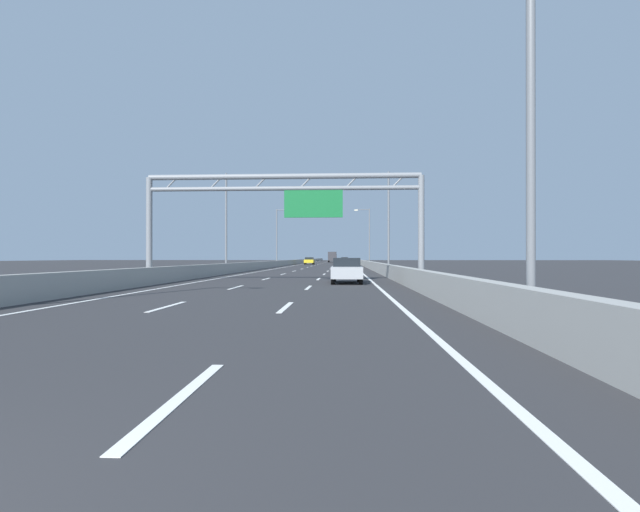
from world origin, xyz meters
TOP-DOWN VIEW (x-y plane):
  - ground_plane at (0.00, 100.00)m, footprint 260.00×260.00m
  - lane_dash_left_1 at (-1.80, 12.50)m, footprint 0.16×3.00m
  - lane_dash_left_2 at (-1.80, 21.50)m, footprint 0.16×3.00m
  - lane_dash_left_3 at (-1.80, 30.50)m, footprint 0.16×3.00m
  - lane_dash_left_4 at (-1.80, 39.50)m, footprint 0.16×3.00m
  - lane_dash_left_5 at (-1.80, 48.50)m, footprint 0.16×3.00m
  - lane_dash_left_6 at (-1.80, 57.50)m, footprint 0.16×3.00m
  - lane_dash_left_7 at (-1.80, 66.50)m, footprint 0.16×3.00m
  - lane_dash_left_8 at (-1.80, 75.50)m, footprint 0.16×3.00m
  - lane_dash_left_9 at (-1.80, 84.50)m, footprint 0.16×3.00m
  - lane_dash_left_10 at (-1.80, 93.50)m, footprint 0.16×3.00m
  - lane_dash_left_11 at (-1.80, 102.50)m, footprint 0.16×3.00m
  - lane_dash_left_12 at (-1.80, 111.50)m, footprint 0.16×3.00m
  - lane_dash_left_13 at (-1.80, 120.50)m, footprint 0.16×3.00m
  - lane_dash_left_14 at (-1.80, 129.50)m, footprint 0.16×3.00m
  - lane_dash_left_15 at (-1.80, 138.50)m, footprint 0.16×3.00m
  - lane_dash_left_16 at (-1.80, 147.50)m, footprint 0.16×3.00m
  - lane_dash_left_17 at (-1.80, 156.50)m, footprint 0.16×3.00m
  - lane_dash_right_0 at (1.80, 3.50)m, footprint 0.16×3.00m
  - lane_dash_right_1 at (1.80, 12.50)m, footprint 0.16×3.00m
  - lane_dash_right_2 at (1.80, 21.50)m, footprint 0.16×3.00m
  - lane_dash_right_3 at (1.80, 30.50)m, footprint 0.16×3.00m
  - lane_dash_right_4 at (1.80, 39.50)m, footprint 0.16×3.00m
  - lane_dash_right_5 at (1.80, 48.50)m, footprint 0.16×3.00m
  - lane_dash_right_6 at (1.80, 57.50)m, footprint 0.16×3.00m
  - lane_dash_right_7 at (1.80, 66.50)m, footprint 0.16×3.00m
  - lane_dash_right_8 at (1.80, 75.50)m, footprint 0.16×3.00m
  - lane_dash_right_9 at (1.80, 84.50)m, footprint 0.16×3.00m
  - lane_dash_right_10 at (1.80, 93.50)m, footprint 0.16×3.00m
  - lane_dash_right_11 at (1.80, 102.50)m, footprint 0.16×3.00m
  - lane_dash_right_12 at (1.80, 111.50)m, footprint 0.16×3.00m
  - lane_dash_right_13 at (1.80, 120.50)m, footprint 0.16×3.00m
  - lane_dash_right_14 at (1.80, 129.50)m, footprint 0.16×3.00m
  - lane_dash_right_15 at (1.80, 138.50)m, footprint 0.16×3.00m
  - lane_dash_right_16 at (1.80, 147.50)m, footprint 0.16×3.00m
  - lane_dash_right_17 at (1.80, 156.50)m, footprint 0.16×3.00m
  - edge_line_left at (-5.25, 88.00)m, footprint 0.16×176.00m
  - edge_line_right at (5.25, 88.00)m, footprint 0.16×176.00m
  - barrier_left at (-6.90, 110.00)m, footprint 0.45×220.00m
  - barrier_right at (6.90, 110.00)m, footprint 0.45×220.00m
  - sign_gantry at (0.23, 25.68)m, footprint 16.28×0.36m
  - streetlamp_right_near at (7.47, 9.23)m, footprint 2.58×0.28m
  - streetlamp_left_mid at (-7.47, 42.69)m, footprint 2.58×0.28m
  - streetlamp_right_mid at (7.47, 42.69)m, footprint 2.58×0.28m
  - streetlamp_left_far at (-7.47, 76.15)m, footprint 2.58×0.28m
  - streetlamp_right_far at (7.47, 76.15)m, footprint 2.58×0.28m
  - yellow_car at (-3.62, 94.49)m, footprint 1.89×4.39m
  - silver_car at (3.69, 25.74)m, footprint 1.74×4.28m
  - red_car at (3.61, 113.78)m, footprint 1.85×4.70m
  - orange_car at (3.70, 122.71)m, footprint 1.75×4.61m
  - box_truck at (0.08, 135.30)m, footprint 2.36×7.60m

SIDE VIEW (x-z plane):
  - ground_plane at x=0.00m, z-range 0.00..0.00m
  - lane_dash_left_1 at x=-1.80m, z-range 0.00..0.01m
  - lane_dash_left_2 at x=-1.80m, z-range 0.00..0.01m
  - lane_dash_left_3 at x=-1.80m, z-range 0.00..0.01m
  - lane_dash_left_4 at x=-1.80m, z-range 0.00..0.01m
  - lane_dash_left_5 at x=-1.80m, z-range 0.00..0.01m
  - lane_dash_left_6 at x=-1.80m, z-range 0.00..0.01m
  - lane_dash_left_7 at x=-1.80m, z-range 0.00..0.01m
  - lane_dash_left_8 at x=-1.80m, z-range 0.00..0.01m
  - lane_dash_left_9 at x=-1.80m, z-range 0.00..0.01m
  - lane_dash_left_10 at x=-1.80m, z-range 0.00..0.01m
  - lane_dash_left_11 at x=-1.80m, z-range 0.00..0.01m
  - lane_dash_left_12 at x=-1.80m, z-range 0.00..0.01m
  - lane_dash_left_13 at x=-1.80m, z-range 0.00..0.01m
  - lane_dash_left_14 at x=-1.80m, z-range 0.00..0.01m
  - lane_dash_left_15 at x=-1.80m, z-range 0.00..0.01m
  - lane_dash_left_16 at x=-1.80m, z-range 0.00..0.01m
  - lane_dash_left_17 at x=-1.80m, z-range 0.00..0.01m
  - lane_dash_right_0 at x=1.80m, z-range 0.00..0.01m
  - lane_dash_right_1 at x=1.80m, z-range 0.00..0.01m
  - lane_dash_right_2 at x=1.80m, z-range 0.00..0.01m
  - lane_dash_right_3 at x=1.80m, z-range 0.00..0.01m
  - lane_dash_right_4 at x=1.80m, z-range 0.00..0.01m
  - lane_dash_right_5 at x=1.80m, z-range 0.00..0.01m
  - lane_dash_right_6 at x=1.80m, z-range 0.00..0.01m
  - lane_dash_right_7 at x=1.80m, z-range 0.00..0.01m
  - lane_dash_right_8 at x=1.80m, z-range 0.00..0.01m
  - lane_dash_right_9 at x=1.80m, z-range 0.00..0.01m
  - lane_dash_right_10 at x=1.80m, z-range 0.00..0.01m
  - lane_dash_right_11 at x=1.80m, z-range 0.00..0.01m
  - lane_dash_right_12 at x=1.80m, z-range 0.00..0.01m
  - lane_dash_right_13 at x=1.80m, z-range 0.00..0.01m
  - lane_dash_right_14 at x=1.80m, z-range 0.00..0.01m
  - lane_dash_right_15 at x=1.80m, z-range 0.00..0.01m
  - lane_dash_right_16 at x=1.80m, z-range 0.00..0.01m
  - lane_dash_right_17 at x=1.80m, z-range 0.00..0.01m
  - edge_line_left at x=-5.25m, z-range 0.00..0.01m
  - edge_line_right at x=5.25m, z-range 0.00..0.01m
  - barrier_left at x=-6.90m, z-range 0.00..0.95m
  - barrier_right at x=6.90m, z-range 0.00..0.95m
  - silver_car at x=3.69m, z-range 0.02..1.48m
  - red_car at x=3.61m, z-range 0.02..1.48m
  - yellow_car at x=-3.62m, z-range 0.02..1.48m
  - orange_car at x=3.70m, z-range 0.03..1.50m
  - box_truck at x=0.08m, z-range 0.14..3.15m
  - sign_gantry at x=0.23m, z-range 1.66..8.02m
  - streetlamp_right_near at x=7.47m, z-range 0.65..10.15m
  - streetlamp_left_mid at x=-7.47m, z-range 0.65..10.15m
  - streetlamp_right_mid at x=7.47m, z-range 0.65..10.15m
  - streetlamp_left_far at x=-7.47m, z-range 0.65..10.15m
  - streetlamp_right_far at x=7.47m, z-range 0.65..10.15m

